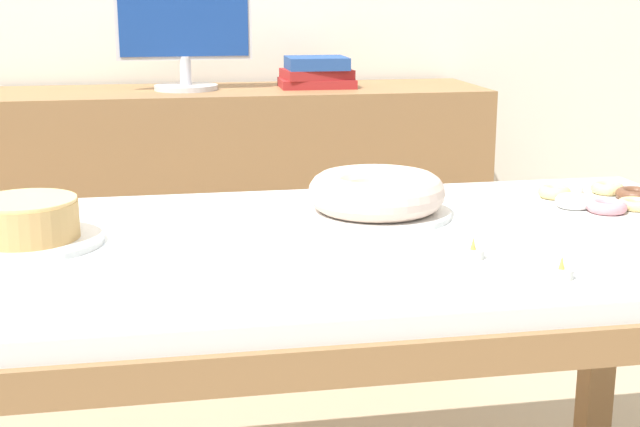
% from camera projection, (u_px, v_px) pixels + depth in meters
% --- Properties ---
extents(dining_table, '(1.87, 0.89, 0.77)m').
position_uv_depth(dining_table, '(279.00, 286.00, 1.67)').
color(dining_table, silver).
rests_on(dining_table, ground).
extents(sideboard, '(1.69, 0.44, 0.92)m').
position_uv_depth(sideboard, '(227.00, 227.00, 2.96)').
color(sideboard, olive).
rests_on(sideboard, ground).
extents(computer_monitor, '(0.42, 0.20, 0.38)m').
position_uv_depth(computer_monitor, '(184.00, 29.00, 2.78)').
color(computer_monitor, silver).
rests_on(computer_monitor, sideboard).
extents(book_stack, '(0.24, 0.18, 0.10)m').
position_uv_depth(book_stack, '(317.00, 73.00, 2.89)').
color(book_stack, maroon).
rests_on(book_stack, sideboard).
extents(cake_chocolate_round, '(0.27, 0.27, 0.09)m').
position_uv_depth(cake_chocolate_round, '(27.00, 225.00, 1.62)').
color(cake_chocolate_round, white).
rests_on(cake_chocolate_round, dining_table).
extents(cake_golden_bundt, '(0.31, 0.31, 0.09)m').
position_uv_depth(cake_golden_bundt, '(376.00, 195.00, 1.82)').
color(cake_golden_bundt, white).
rests_on(cake_golden_bundt, dining_table).
extents(pastry_platter, '(0.37, 0.37, 0.04)m').
position_uv_depth(pastry_platter, '(595.00, 202.00, 1.90)').
color(pastry_platter, white).
rests_on(pastry_platter, dining_table).
extents(tealight_centre, '(0.04, 0.04, 0.04)m').
position_uv_depth(tealight_centre, '(561.00, 272.00, 1.43)').
color(tealight_centre, silver).
rests_on(tealight_centre, dining_table).
extents(tealight_near_cakes, '(0.04, 0.04, 0.04)m').
position_uv_depth(tealight_near_cakes, '(473.00, 253.00, 1.54)').
color(tealight_near_cakes, silver).
rests_on(tealight_near_cakes, dining_table).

